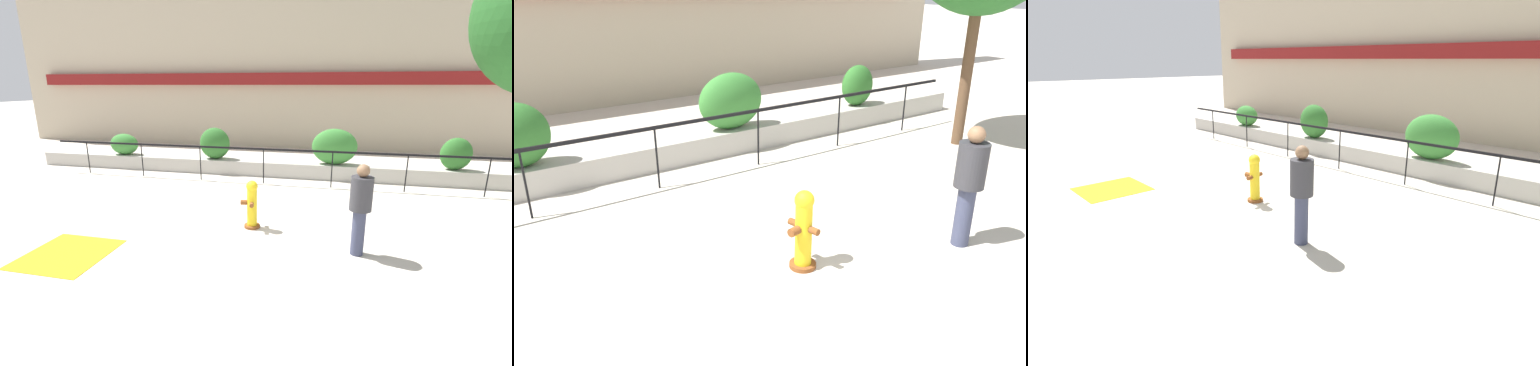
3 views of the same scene
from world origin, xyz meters
TOP-DOWN VIEW (x-y plane):
  - ground_plane at (0.00, 0.00)m, footprint 120.00×120.00m
  - building_facade at (0.00, 11.98)m, footprint 30.00×1.36m
  - planter_wall_low at (0.00, 6.00)m, footprint 18.00×0.70m
  - fence_railing_segment at (-0.00, 4.90)m, footprint 15.00×0.05m
  - hedge_bush_0 at (-5.65, 6.00)m, footprint 1.10×0.68m
  - hedge_bush_1 at (-2.00, 6.00)m, footprint 1.10×0.70m
  - hedge_bush_2 at (2.19, 6.00)m, footprint 1.49×0.70m
  - hedge_bush_3 at (5.89, 6.00)m, footprint 0.92×0.57m
  - fire_hydrant at (0.46, 1.34)m, footprint 0.46×0.48m
  - pedestrian at (2.67, 0.54)m, footprint 0.53×0.53m
  - tactile_warning_pad at (-2.64, -0.66)m, footprint 1.51×1.51m

SIDE VIEW (x-z plane):
  - ground_plane at x=0.00m, z-range 0.00..0.00m
  - tactile_warning_pad at x=-2.64m, z-range 0.00..0.01m
  - planter_wall_low at x=0.00m, z-range 0.00..0.50m
  - fire_hydrant at x=0.46m, z-range 0.01..1.09m
  - hedge_bush_0 at x=-5.65m, z-range 0.50..1.29m
  - pedestrian at x=2.67m, z-range 0.12..1.85m
  - hedge_bush_3 at x=5.89m, z-range 0.50..1.51m
  - fence_railing_segment at x=0.00m, z-range 0.44..1.59m
  - hedge_bush_1 at x=-2.00m, z-range 0.50..1.62m
  - hedge_bush_2 at x=2.19m, z-range 0.50..1.69m
  - building_facade at x=0.00m, z-range -0.01..7.99m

